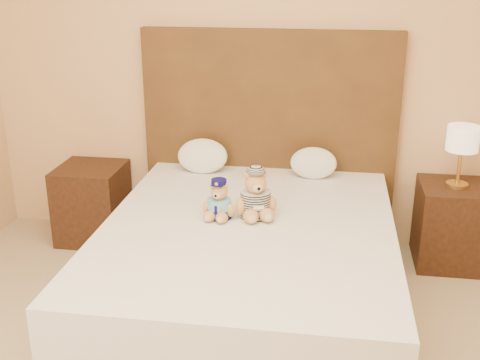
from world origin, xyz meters
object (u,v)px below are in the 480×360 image
bed (248,268)px  nightstand_right (452,225)px  pillow_left (202,154)px  pillow_right (314,162)px  lamp (463,142)px  nightstand_left (92,203)px  teddy_prisoner (256,194)px  teddy_police (219,199)px

bed → nightstand_right: size_ratio=3.64×
bed → pillow_left: (-0.44, 0.83, 0.40)m
bed → pillow_right: 0.97m
lamp → pillow_right: 0.95m
nightstand_left → nightstand_right: (2.50, 0.00, 0.00)m
teddy_prisoner → teddy_police: bearing=173.3°
bed → lamp: lamp is taller
pillow_right → nightstand_right: bearing=-1.9°
pillow_right → teddy_prisoner: bearing=-112.4°
pillow_left → bed: bearing=-62.3°
bed → nightstand_left: 1.48m
nightstand_right → pillow_left: pillow_left is taller
nightstand_left → pillow_right: 1.62m
teddy_police → teddy_prisoner: teddy_prisoner is taller
lamp → teddy_police: 1.62m
nightstand_left → lamp: 2.56m
teddy_prisoner → pillow_right: teddy_prisoner is taller
lamp → pillow_left: bearing=179.0°
bed → teddy_police: bearing=160.8°
bed → nightstand_left: same height
nightstand_left → teddy_prisoner: bearing=-28.4°
lamp → pillow_left: lamp is taller
nightstand_right → teddy_police: (-1.42, -0.74, 0.39)m
lamp → pillow_right: size_ratio=1.30×
bed → lamp: 1.59m
bed → nightstand_right: 1.48m
nightstand_left → lamp: size_ratio=1.38×
bed → teddy_prisoner: size_ratio=7.13×
lamp → pillow_right: bearing=178.1°
bed → nightstand_right: (1.25, 0.80, -0.00)m
bed → teddy_police: 0.43m
pillow_left → nightstand_right: bearing=-1.0°
nightstand_right → pillow_right: bearing=178.1°
nightstand_left → teddy_police: size_ratio=2.40×
teddy_police → nightstand_left: bearing=153.7°
lamp → bed: bearing=-147.4°
lamp → pillow_left: 1.69m
lamp → pillow_right: lamp is taller
nightstand_left → lamp: lamp is taller
nightstand_left → pillow_right: (1.57, 0.03, 0.38)m
teddy_police → teddy_prisoner: (0.20, 0.05, 0.03)m
bed → lamp: bearing=32.6°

